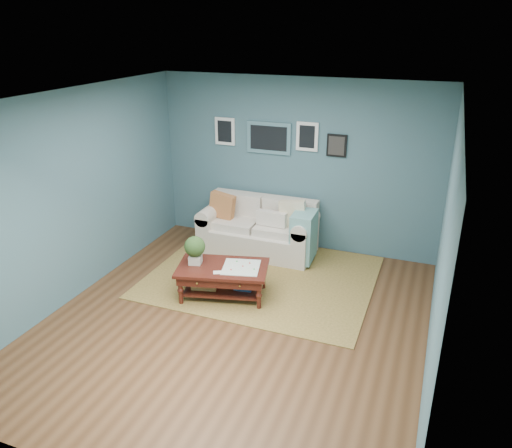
% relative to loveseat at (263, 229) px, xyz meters
% --- Properties ---
extents(room_shell, '(5.00, 5.02, 2.70)m').
position_rel_loveseat_xyz_m(room_shell, '(0.37, -1.97, 0.97)').
color(room_shell, brown).
rests_on(room_shell, ground).
extents(area_rug, '(3.15, 2.52, 0.01)m').
position_rel_loveseat_xyz_m(area_rug, '(0.28, -0.82, -0.38)').
color(area_rug, brown).
rests_on(area_rug, ground).
extents(loveseat, '(1.85, 0.84, 0.95)m').
position_rel_loveseat_xyz_m(loveseat, '(0.00, 0.00, 0.00)').
color(loveseat, '#F0E4CE').
rests_on(loveseat, ground).
extents(coffee_table, '(1.32, 0.96, 0.83)m').
position_rel_loveseat_xyz_m(coffee_table, '(-0.08, -1.52, -0.02)').
color(coffee_table, '#380D0B').
rests_on(coffee_table, ground).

